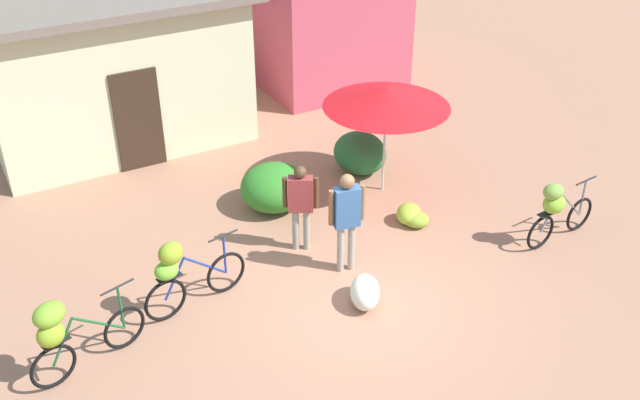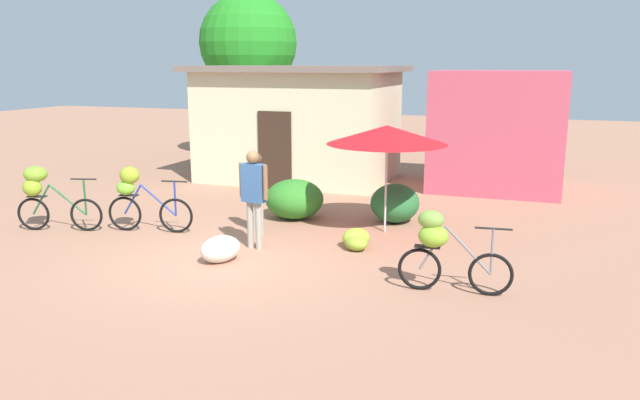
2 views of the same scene
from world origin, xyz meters
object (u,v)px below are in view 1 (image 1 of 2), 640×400
object	(u,v)px
person_bystander	(301,200)
person_vendor	(347,213)
produce_sack	(365,292)
shop_pink	(325,22)
building_low	(109,63)
bicycle_leftmost	(65,331)
bicycle_near_pile	(181,271)
banana_pile_on_ground	(411,216)
market_umbrella	(387,97)
bicycle_center_loaded	(556,208)

from	to	relation	value
person_bystander	person_vendor	bearing A→B (deg)	-68.39
produce_sack	shop_pink	bearing A→B (deg)	64.50
building_low	bicycle_leftmost	size ratio (longest dim) A/B	3.34
person_vendor	person_bystander	world-z (taller)	person_vendor
bicycle_near_pile	banana_pile_on_ground	xyz separation A→B (m)	(4.25, 0.31, -0.56)
bicycle_near_pile	market_umbrella	bearing A→B (deg)	19.21
bicycle_leftmost	banana_pile_on_ground	size ratio (longest dim) A/B	2.10
shop_pink	person_vendor	bearing A→B (deg)	-117.02
building_low	bicycle_near_pile	bearing A→B (deg)	-97.53
bicycle_leftmost	person_vendor	distance (m)	4.34
banana_pile_on_ground	produce_sack	size ratio (longest dim) A/B	1.11
bicycle_leftmost	bicycle_center_loaded	xyz separation A→B (m)	(7.70, -0.75, -0.07)
bicycle_center_loaded	building_low	bearing A→B (deg)	123.83
shop_pink	bicycle_center_loaded	size ratio (longest dim) A/B	2.01
bicycle_near_pile	person_bystander	distance (m)	2.32
market_umbrella	bicycle_near_pile	world-z (taller)	market_umbrella
banana_pile_on_ground	person_bystander	world-z (taller)	person_bystander
bicycle_leftmost	person_bystander	distance (m)	4.15
bicycle_leftmost	banana_pile_on_ground	xyz separation A→B (m)	(6.00, 0.86, -0.60)
market_umbrella	person_bystander	world-z (taller)	market_umbrella
shop_pink	market_umbrella	distance (m)	5.42
banana_pile_on_ground	produce_sack	bearing A→B (deg)	-141.93
bicycle_near_pile	person_bystander	size ratio (longest dim) A/B	1.09
banana_pile_on_ground	bicycle_near_pile	bearing A→B (deg)	-175.78
banana_pile_on_ground	person_bystander	bearing A→B (deg)	172.22
bicycle_leftmost	produce_sack	distance (m)	4.21
produce_sack	market_umbrella	bearing A→B (deg)	52.45
building_low	produce_sack	xyz separation A→B (m)	(1.55, -7.48, -1.36)
bicycle_leftmost	produce_sack	world-z (taller)	bicycle_leftmost
bicycle_near_pile	bicycle_center_loaded	size ratio (longest dim) A/B	1.06
produce_sack	person_bystander	bearing A→B (deg)	94.92
produce_sack	person_bystander	size ratio (longest dim) A/B	0.45
building_low	banana_pile_on_ground	xyz separation A→B (m)	(3.41, -6.01, -1.42)
building_low	shop_pink	distance (m)	5.30
market_umbrella	bicycle_leftmost	bearing A→B (deg)	-161.34
bicycle_leftmost	person_vendor	world-z (taller)	person_vendor
bicycle_leftmost	market_umbrella	bearing A→B (deg)	18.66
market_umbrella	produce_sack	size ratio (longest dim) A/B	3.24
banana_pile_on_ground	person_vendor	distance (m)	1.99
bicycle_near_pile	building_low	bearing A→B (deg)	82.47
produce_sack	bicycle_near_pile	bearing A→B (deg)	154.33
person_vendor	bicycle_near_pile	bearing A→B (deg)	174.07
bicycle_center_loaded	person_vendor	bearing A→B (deg)	163.02
bicycle_center_loaded	person_bystander	distance (m)	4.17
bicycle_leftmost	produce_sack	xyz separation A→B (m)	(4.13, -0.60, -0.54)
shop_pink	banana_pile_on_ground	xyz separation A→B (m)	(-1.88, -6.38, -1.34)
market_umbrella	person_bystander	size ratio (longest dim) A/B	1.47
shop_pink	bicycle_near_pile	bearing A→B (deg)	-132.46
building_low	bicycle_center_loaded	world-z (taller)	building_low
market_umbrella	banana_pile_on_ground	distance (m)	2.12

